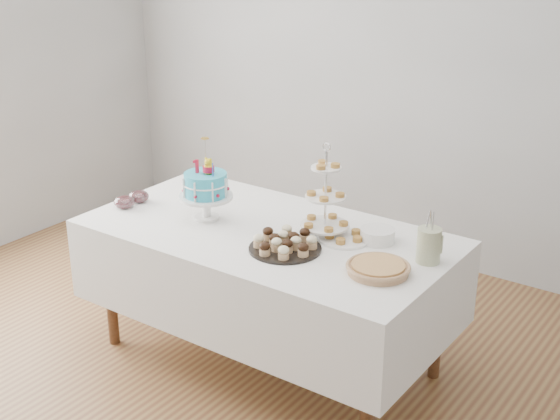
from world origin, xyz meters
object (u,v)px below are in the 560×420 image
Objects in this scene: birthday_cake at (206,198)px; jam_bowl_b at (124,202)px; utensil_pitcher at (429,244)px; pie at (378,268)px; table at (268,270)px; plate_stack at (378,235)px; pastry_plate at (344,237)px; tiered_stand at (326,197)px; cupcake_tray at (285,242)px; jam_bowl_a at (139,196)px.

birthday_cake reaches higher than jam_bowl_b.
jam_bowl_b is 1.71m from utensil_pitcher.
pie is at bearing 3.13° from jam_bowl_b.
table is 0.90m from jam_bowl_b.
table is 0.63m from plate_stack.
table is 16.49× the size of jam_bowl_b.
pastry_plate is at bearing 14.55° from jam_bowl_b.
tiered_stand is 0.32m from plate_stack.
utensil_pitcher reaches higher than pie.
pie is 2.56× the size of jam_bowl_b.
utensil_pitcher reaches higher than cupcake_tray.
jam_bowl_b is (-1.55, -0.08, 0.01)m from pie.
utensil_pitcher is (0.13, 0.25, 0.06)m from pie.
plate_stack is (-0.18, 0.32, 0.01)m from pie.
jam_bowl_a is at bearing 170.26° from birthday_cake.
plate_stack is at bearing 11.92° from jam_bowl_a.
birthday_cake reaches higher than jam_bowl_a.
utensil_pitcher is at bearing 1.11° from tiered_stand.
utensil_pitcher is (0.84, 0.14, 0.32)m from table.
tiered_stand is at bearing 77.28° from cupcake_tray.
cupcake_tray is at bearing -33.82° from table.
plate_stack is at bearing 151.94° from utensil_pitcher.
tiered_stand is 2.82× the size of plate_stack.
jam_bowl_b is (-1.37, -0.40, -0.00)m from plate_stack.
cupcake_tray is 0.47m from plate_stack.
birthday_cake is (-0.36, -0.06, 0.35)m from table.
table is at bearing 171.21° from pie.
utensil_pitcher is at bearing -3.63° from birthday_cake.
cupcake_tray is at bearing -3.22° from jam_bowl_a.
plate_stack is at bearing 17.55° from tiered_stand.
jam_bowl_a reaches higher than table.
tiered_stand is at bearing -179.76° from pastry_plate.
pastry_plate is (-0.14, -0.08, -0.02)m from plate_stack.
jam_bowl_b reaches higher than table.
birthday_cake is at bearing 174.05° from utensil_pitcher.
plate_stack is (0.53, 0.21, 0.26)m from table.
pie is at bearing -133.50° from utensil_pitcher.
cupcake_tray is 0.73× the size of tiered_stand.
table is at bearing -158.77° from plate_stack.
cupcake_tray is 2.06× the size of plate_stack.
birthday_cake is at bearing 177.22° from pie.
utensil_pitcher reaches higher than jam_bowl_a.
utensil_pitcher reaches higher than pastry_plate.
jam_bowl_b is at bearing 176.00° from utensil_pitcher.
birthday_cake reaches higher than cupcake_tray.
jam_bowl_a reaches higher than pie.
cupcake_tray is 1.05m from jam_bowl_b.
plate_stack is at bearing 119.12° from pie.
table is at bearing -3.68° from birthday_cake.
cupcake_tray is 1.05m from jam_bowl_a.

